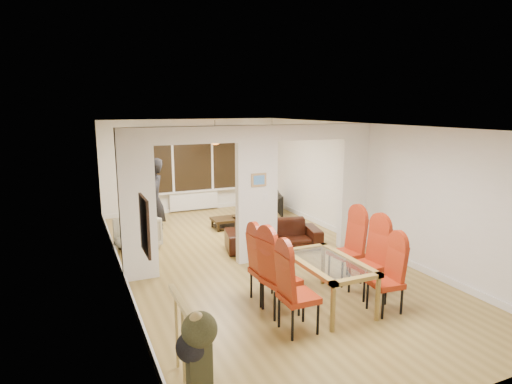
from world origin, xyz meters
TOP-DOWN VIEW (x-y plane):
  - floor at (0.00, 0.00)m, footprint 5.00×9.00m
  - room_walls at (0.00, 0.00)m, footprint 5.00×9.00m
  - divider_wall at (0.00, 0.00)m, footprint 5.00×0.18m
  - bay_window_blinds at (0.00, 4.44)m, footprint 3.00×0.08m
  - radiator at (0.00, 4.40)m, footprint 1.40×0.08m
  - pendant_light at (0.30, 3.30)m, footprint 0.36×0.36m
  - stair_newel at (-2.25, -3.20)m, footprint 0.40×1.20m
  - wall_poster at (-2.47, -2.40)m, footprint 0.04×0.52m
  - pillar_photo at (0.00, -0.10)m, footprint 0.30×0.03m
  - dining_table at (0.19, -2.17)m, footprint 0.84×1.49m
  - dining_chair_la at (-0.59, -2.67)m, footprint 0.46×0.46m
  - dining_chair_lb at (-0.56, -2.11)m, footprint 0.54×0.54m
  - dining_chair_lc at (-0.57, -1.67)m, footprint 0.46×0.46m
  - dining_chair_ra at (0.83, -2.69)m, footprint 0.46×0.46m
  - dining_chair_rb at (0.95, -2.14)m, footprint 0.50×0.50m
  - dining_chair_rc at (0.96, -1.55)m, footprint 0.49×0.49m
  - sofa at (0.61, 0.52)m, footprint 2.09×1.18m
  - armchair at (-2.00, 1.62)m, footprint 0.97×0.98m
  - person at (-1.58, 1.90)m, footprint 0.73×0.53m
  - television at (2.00, 3.18)m, footprint 0.99×0.44m
  - coffee_table at (0.45, 2.35)m, footprint 1.13×0.59m
  - bottle at (0.56, 2.32)m, footprint 0.06×0.06m
  - bowl at (0.46, 2.26)m, footprint 0.23×0.23m
  - shoes at (0.05, -0.24)m, footprint 0.22×0.24m

SIDE VIEW (x-z plane):
  - floor at x=0.00m, z-range -0.01..0.01m
  - shoes at x=0.05m, z-range 0.00..0.09m
  - coffee_table at x=0.45m, z-range 0.00..0.26m
  - bowl at x=0.46m, z-range 0.26..0.31m
  - television at x=2.00m, z-range 0.00..0.58m
  - sofa at x=0.61m, z-range 0.00..0.58m
  - radiator at x=0.00m, z-range 0.05..0.55m
  - armchair at x=-2.00m, z-range 0.00..0.68m
  - dining_table at x=0.19m, z-range 0.00..0.70m
  - bottle at x=0.56m, z-range 0.26..0.51m
  - dining_chair_ra at x=0.83m, z-range 0.00..1.04m
  - stair_newel at x=-2.25m, z-range 0.00..1.10m
  - dining_chair_lc at x=-0.57m, z-range 0.00..1.11m
  - dining_chair_la at x=-0.59m, z-range 0.00..1.14m
  - dining_chair_rb at x=0.95m, z-range 0.00..1.14m
  - dining_chair_rc at x=0.96m, z-range 0.00..1.16m
  - dining_chair_lb at x=-0.56m, z-range 0.00..1.16m
  - person at x=-1.58m, z-range 0.00..1.86m
  - room_walls at x=0.00m, z-range 0.00..2.60m
  - divider_wall at x=0.00m, z-range 0.00..2.60m
  - bay_window_blinds at x=0.00m, z-range 0.60..2.40m
  - wall_poster at x=-2.47m, z-range 1.27..1.94m
  - pillar_photo at x=0.00m, z-range 1.48..1.73m
  - pendant_light at x=0.30m, z-range 1.97..2.33m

